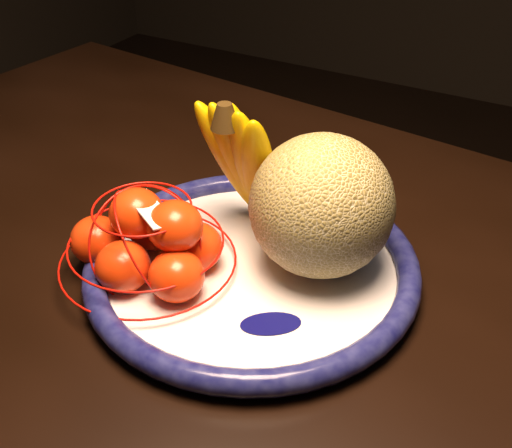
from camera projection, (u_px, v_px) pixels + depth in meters
The scene contains 6 objects.
dining_table at pixel (217, 280), 0.88m from camera, with size 1.50×1.01×0.70m.
fruit_bowl at pixel (252, 266), 0.76m from camera, with size 0.39×0.39×0.03m.
cantaloupe at pixel (321, 206), 0.71m from camera, with size 0.16×0.16×0.16m, color olive.
banana_bunch at pixel (246, 158), 0.77m from camera, with size 0.13×0.12×0.20m.
mandarin_bag at pixel (150, 243), 0.73m from camera, with size 0.25×0.25×0.13m.
price_tag at pixel (150, 209), 0.70m from camera, with size 0.07×0.03×0.00m, color white.
Camera 1 is at (0.35, -0.61, 1.19)m, focal length 45.00 mm.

